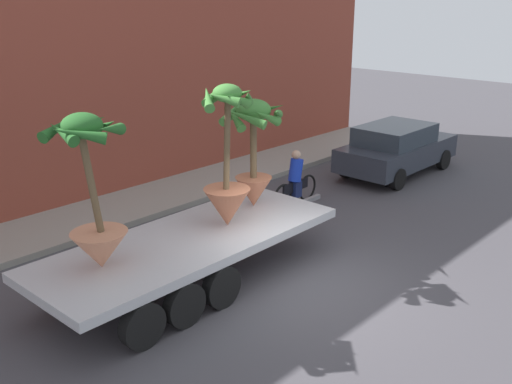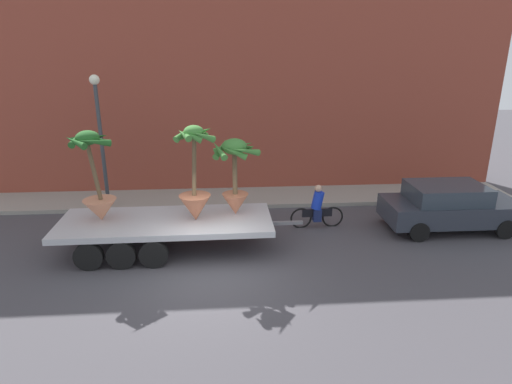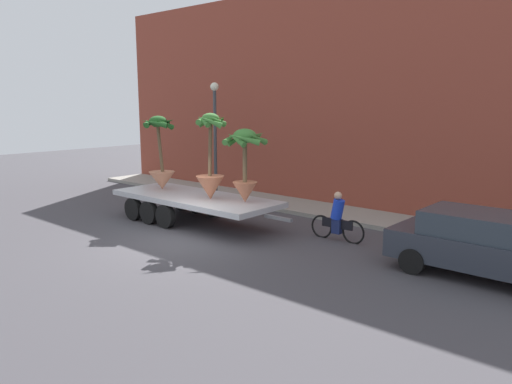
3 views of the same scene
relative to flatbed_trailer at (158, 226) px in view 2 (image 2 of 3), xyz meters
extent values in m
plane|color=#423F44|center=(1.64, -1.72, -0.77)|extent=(60.00, 60.00, 0.00)
cube|color=gray|center=(1.64, 4.38, -0.70)|extent=(24.00, 2.20, 0.15)
cube|color=brown|center=(1.64, 6.08, 3.58)|extent=(24.00, 1.20, 8.70)
cube|color=#B7BABF|center=(0.26, 0.00, 0.12)|extent=(6.35, 2.44, 0.18)
cylinder|color=black|center=(-1.78, 1.09, -0.37)|extent=(0.80, 0.23, 0.80)
cylinder|color=black|center=(-1.75, -1.13, -0.37)|extent=(0.80, 0.23, 0.80)
cylinder|color=black|center=(-0.89, 1.10, -0.37)|extent=(0.80, 0.23, 0.80)
cylinder|color=black|center=(-0.87, -1.12, -0.37)|extent=(0.80, 0.23, 0.80)
cylinder|color=black|center=(-0.01, 1.11, -0.37)|extent=(0.80, 0.23, 0.80)
cylinder|color=black|center=(0.02, -1.11, -0.37)|extent=(0.80, 0.23, 0.80)
cube|color=slate|center=(3.92, 0.04, -0.03)|extent=(1.00, 0.11, 0.10)
cone|color=#B26647|center=(2.36, 0.29, 0.54)|extent=(0.81, 0.81, 0.66)
cylinder|color=brown|center=(2.36, 0.29, 1.60)|extent=(0.15, 0.14, 1.47)
ellipsoid|color=#428438|center=(2.35, 0.29, 2.34)|extent=(0.75, 0.75, 0.47)
cone|color=#428438|center=(2.82, 0.36, 2.28)|extent=(0.34, 0.99, 0.47)
cone|color=#428438|center=(2.55, 0.67, 2.28)|extent=(0.87, 0.58, 0.44)
cone|color=#428438|center=(2.19, 0.75, 2.28)|extent=(0.99, 0.51, 0.49)
cone|color=#428438|center=(1.95, 0.46, 2.25)|extent=(0.52, 0.88, 0.56)
cone|color=#428438|center=(1.90, 0.13, 2.28)|extent=(0.52, 0.99, 0.46)
cone|color=#428438|center=(2.34, -0.09, 2.26)|extent=(0.78, 0.23, 0.49)
cone|color=#428438|center=(2.67, -0.10, 2.29)|extent=(0.93, 0.80, 0.45)
cone|color=tan|center=(-1.64, 0.11, 0.53)|extent=(0.97, 0.97, 0.65)
cylinder|color=brown|center=(-1.70, 0.11, 1.78)|extent=(0.33, 0.12, 1.84)
ellipsoid|color=#235B23|center=(-1.77, 0.11, 2.70)|extent=(0.66, 0.66, 0.41)
cone|color=#235B23|center=(-1.39, 0.11, 2.62)|extent=(0.20, 0.77, 0.47)
cone|color=#235B23|center=(-1.57, 0.43, 2.65)|extent=(0.78, 0.57, 0.37)
cone|color=#235B23|center=(-1.93, 0.50, 2.65)|extent=(0.89, 0.52, 0.39)
cone|color=#235B23|center=(-2.11, 0.11, 2.65)|extent=(0.20, 0.72, 0.37)
cone|color=#235B23|center=(-2.01, -0.22, 2.65)|extent=(0.78, 0.66, 0.37)
cone|color=#235B23|center=(-1.49, -0.26, 2.66)|extent=(0.88, 0.72, 0.39)
cone|color=#B26647|center=(1.16, -0.11, 0.60)|extent=(0.94, 0.94, 0.78)
cylinder|color=brown|center=(1.19, -0.11, 1.93)|extent=(0.21, 0.12, 1.89)
ellipsoid|color=#428438|center=(1.22, -0.11, 2.87)|extent=(0.56, 0.56, 0.35)
cone|color=#428438|center=(1.54, -0.09, 2.80)|extent=(0.24, 0.69, 0.42)
cone|color=#428438|center=(1.41, 0.21, 2.80)|extent=(0.75, 0.57, 0.46)
cone|color=#428438|center=(1.09, 0.18, 2.80)|extent=(0.67, 0.44, 0.40)
cone|color=#428438|center=(0.92, 0.12, 2.80)|extent=(0.62, 0.73, 0.47)
cone|color=#428438|center=(0.95, -0.27, 2.83)|extent=(0.51, 0.66, 0.34)
cone|color=#428438|center=(1.18, -0.39, 2.79)|extent=(0.63, 0.27, 0.41)
cone|color=#428438|center=(1.49, -0.39, 2.80)|extent=(0.72, 0.71, 0.48)
torus|color=black|center=(5.71, 1.40, -0.43)|extent=(0.74, 0.09, 0.74)
torus|color=black|center=(4.61, 1.36, -0.43)|extent=(0.74, 0.09, 0.74)
cube|color=black|center=(5.16, 1.38, -0.25)|extent=(1.04, 0.10, 0.28)
cylinder|color=#1938C6|center=(5.16, 1.38, 0.20)|extent=(0.45, 0.36, 0.65)
sphere|color=tan|center=(5.16, 1.38, 0.62)|extent=(0.24, 0.24, 0.24)
cube|color=navy|center=(5.16, 1.38, -0.33)|extent=(0.29, 0.25, 0.44)
cube|color=#2D333D|center=(9.59, 0.90, -0.10)|extent=(4.41, 1.88, 0.70)
cube|color=#2D3842|center=(9.37, 0.90, 0.53)|extent=(2.42, 1.69, 0.56)
cylinder|color=black|center=(11.02, 1.78, -0.45)|extent=(0.64, 0.20, 0.64)
cylinder|color=black|center=(11.02, 0.01, -0.45)|extent=(0.64, 0.20, 0.64)
cylinder|color=black|center=(8.16, 1.78, -0.45)|extent=(0.64, 0.20, 0.64)
cylinder|color=black|center=(8.16, 0.01, -0.45)|extent=(0.64, 0.20, 0.64)
cylinder|color=#383D42|center=(-2.36, 3.58, 1.63)|extent=(0.14, 0.14, 4.50)
sphere|color=#EAEACC|center=(-2.36, 3.58, 4.03)|extent=(0.36, 0.36, 0.36)
camera|label=1|loc=(-6.54, -8.07, 4.68)|focal=41.41mm
camera|label=2|loc=(2.07, -12.26, 5.16)|focal=30.61mm
camera|label=3|loc=(12.94, -11.30, 3.40)|focal=34.81mm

